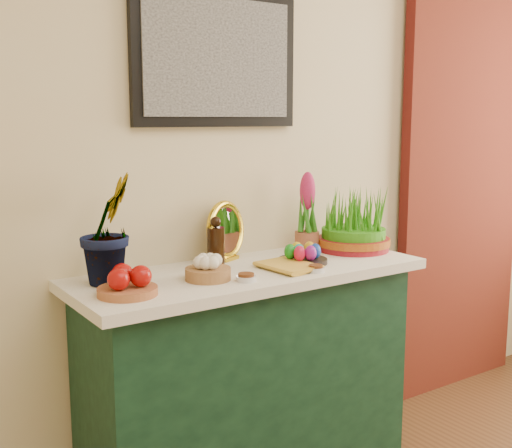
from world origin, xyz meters
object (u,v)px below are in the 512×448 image
at_px(mirror, 226,231).
at_px(book, 271,268).
at_px(sideboard, 249,381).
at_px(hyacinth_green, 107,210).
at_px(wheatgrass_sabzeh, 354,224).

xyz_separation_m(mirror, book, (0.02, -0.29, -0.10)).
height_order(mirror, book, mirror).
relative_size(sideboard, book, 5.76).
bearing_deg(sideboard, hyacinth_green, 170.64).
xyz_separation_m(sideboard, wheatgrass_sabzeh, (0.57, 0.03, 0.58)).
relative_size(hyacinth_green, mirror, 2.10).
distance_m(sideboard, mirror, 0.61).
bearing_deg(book, mirror, 89.83).
bearing_deg(book, wheatgrass_sabzeh, 9.56).
bearing_deg(wheatgrass_sabzeh, book, -165.85).
bearing_deg(sideboard, mirror, 87.55).
relative_size(hyacinth_green, book, 2.29).
xyz_separation_m(book, wheatgrass_sabzeh, (0.54, 0.14, 0.10)).
distance_m(mirror, book, 0.31).
bearing_deg(sideboard, wheatgrass_sabzeh, 2.84).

